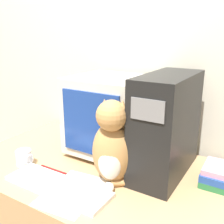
# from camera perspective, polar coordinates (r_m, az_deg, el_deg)

# --- Properties ---
(wall_back) EXTENTS (7.00, 0.05, 2.50)m
(wall_back) POSITION_cam_1_polar(r_m,az_deg,el_deg) (1.58, 5.90, 12.16)
(wall_back) COLOR beige
(wall_back) RESTS_ON ground_plane
(crt_monitor) EXTENTS (0.40, 0.38, 0.43)m
(crt_monitor) POSITION_cam_1_polar(r_m,az_deg,el_deg) (1.40, -0.29, -0.70)
(crt_monitor) COLOR beige
(crt_monitor) RESTS_ON desk
(computer_tower) EXTENTS (0.20, 0.45, 0.47)m
(computer_tower) POSITION_cam_1_polar(r_m,az_deg,el_deg) (1.22, 11.76, -2.89)
(computer_tower) COLOR black
(computer_tower) RESTS_ON desk
(keyboard) EXTENTS (0.49, 0.16, 0.02)m
(keyboard) POSITION_cam_1_polar(r_m,az_deg,el_deg) (1.19, -11.82, -15.47)
(keyboard) COLOR silver
(keyboard) RESTS_ON desk
(cat) EXTENTS (0.27, 0.24, 0.39)m
(cat) POSITION_cam_1_polar(r_m,az_deg,el_deg) (1.14, 0.21, -7.59)
(cat) COLOR #B7844C
(cat) RESTS_ON desk
(book_stack) EXTENTS (0.14, 0.19, 0.08)m
(book_stack) POSITION_cam_1_polar(r_m,az_deg,el_deg) (1.28, 22.01, -12.41)
(book_stack) COLOR #28703D
(book_stack) RESTS_ON desk
(pen) EXTENTS (0.16, 0.01, 0.01)m
(pen) POSITION_cam_1_polar(r_m,az_deg,el_deg) (1.33, -12.59, -12.11)
(pen) COLOR maroon
(pen) RESTS_ON desk
(paper_sheet) EXTENTS (0.24, 0.32, 0.00)m
(paper_sheet) POSITION_cam_1_polar(r_m,az_deg,el_deg) (1.16, -8.55, -16.83)
(paper_sheet) COLOR white
(paper_sheet) RESTS_ON desk
(mug) EXTENTS (0.08, 0.08, 0.08)m
(mug) POSITION_cam_1_polar(r_m,az_deg,el_deg) (1.41, -18.56, -9.41)
(mug) COLOR white
(mug) RESTS_ON desk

